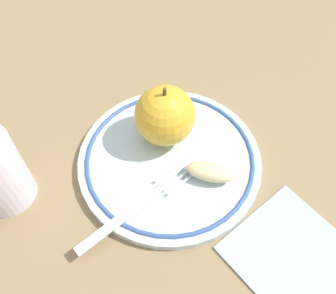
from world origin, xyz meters
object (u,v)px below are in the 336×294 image
(fork, at_px, (139,205))
(napkin_folded, at_px, (297,259))
(apple_red_whole, at_px, (165,116))
(apple_slice_front, at_px, (211,172))
(plate, at_px, (168,159))

(fork, distance_m, napkin_folded, 0.19)
(apple_red_whole, bearing_deg, apple_slice_front, -97.31)
(plate, height_order, napkin_folded, plate)
(plate, xyz_separation_m, napkin_folded, (-0.00, -0.20, -0.00))
(apple_red_whole, bearing_deg, napkin_folded, -96.31)
(plate, relative_size, fork, 1.26)
(apple_slice_front, distance_m, napkin_folded, 0.14)
(plate, distance_m, napkin_folded, 0.20)
(apple_red_whole, height_order, napkin_folded, apple_red_whole)
(napkin_folded, bearing_deg, apple_red_whole, 83.69)
(apple_slice_front, xyz_separation_m, fork, (-0.09, 0.04, -0.01))
(plate, height_order, apple_red_whole, apple_red_whole)
(apple_slice_front, distance_m, fork, 0.10)
(napkin_folded, bearing_deg, fork, 113.15)
(apple_slice_front, height_order, napkin_folded, apple_slice_front)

